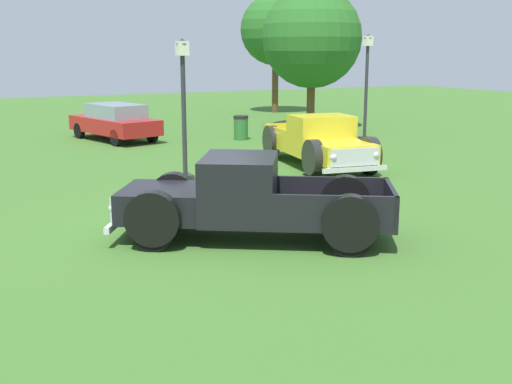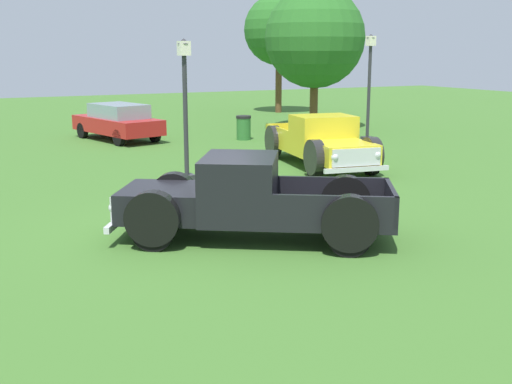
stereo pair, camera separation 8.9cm
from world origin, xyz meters
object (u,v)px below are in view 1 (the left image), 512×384
Objects in this scene: trash_can at (241,128)px; oak_tree_west at (312,38)px; pickup_truck_behind_left at (322,143)px; lamp_post_far at (366,87)px; sedan_distant_a at (115,121)px; lamp_post_near at (184,109)px; pickup_truck_foreground at (236,200)px; oak_tree_center at (275,30)px.

oak_tree_west is (4.32, 1.76, 3.52)m from trash_can.
pickup_truck_behind_left is 1.33× the size of lamp_post_far.
sedan_distant_a reaches higher than trash_can.
trash_can is at bearing 54.57° from lamp_post_near.
lamp_post_near reaches higher than pickup_truck_foreground.
pickup_truck_foreground is at bearing -115.99° from trash_can.
pickup_truck_foreground is at bearing -136.68° from lamp_post_far.
oak_tree_center reaches higher than sedan_distant_a.
pickup_truck_foreground is at bearing -120.30° from oak_tree_center.
pickup_truck_foreground is at bearing -95.79° from sedan_distant_a.
lamp_post_near is 8.76m from trash_can.
lamp_post_far is 0.65× the size of oak_tree_west.
lamp_post_near is (-0.52, -9.11, 1.22)m from sedan_distant_a.
oak_tree_west reaches higher than pickup_truck_foreground.
trash_can is 0.14× the size of oak_tree_center.
pickup_truck_behind_left is at bearing -65.87° from sedan_distant_a.
lamp_post_near is at bearing -93.26° from sedan_distant_a.
lamp_post_far is 5.13m from oak_tree_west.
sedan_distant_a is (-3.94, 8.79, -0.00)m from pickup_truck_behind_left.
lamp_post_near is 0.57× the size of oak_tree_center.
pickup_truck_foreground is 5.35m from lamp_post_near.
oak_tree_center reaches higher than pickup_truck_behind_left.
lamp_post_near is 0.60× the size of oak_tree_west.
pickup_truck_foreground is at bearing -100.22° from lamp_post_near.
pickup_truck_foreground is 1.40× the size of lamp_post_near.
pickup_truck_behind_left reaches higher than pickup_truck_foreground.
trash_can is at bearing 64.01° from pickup_truck_foreground.
lamp_post_far is 5.11m from trash_can.
pickup_truck_behind_left is at bearing -119.83° from oak_tree_west.
lamp_post_far reaches higher than trash_can.
oak_tree_center reaches higher than lamp_post_far.
oak_tree_center is (2.90, 12.44, 2.47)m from lamp_post_far.
trash_can is (-3.80, 2.98, -1.65)m from lamp_post_far.
lamp_post_near is 0.93× the size of lamp_post_far.
lamp_post_far is at bearing 43.32° from pickup_truck_foreground.
pickup_truck_foreground is 0.85× the size of oak_tree_west.
lamp_post_far is at bearing -96.18° from oak_tree_west.
pickup_truck_foreground is 7.66m from pickup_truck_behind_left.
sedan_distant_a is 9.39m from oak_tree_west.
trash_can is at bearing -157.81° from oak_tree_west.
oak_tree_west is at bearing 53.65° from pickup_truck_foreground.
oak_tree_center is (11.70, 16.48, 2.62)m from lamp_post_near.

